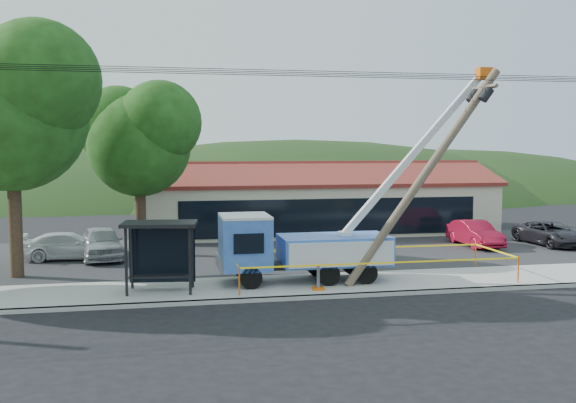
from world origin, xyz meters
The scene contains 18 objects.
ground centered at (0.00, 0.00, 0.00)m, with size 120.00×120.00×0.00m, color black.
curb centered at (0.00, 2.10, 0.07)m, with size 60.00×0.25×0.15m, color #ADA9A2.
sidewalk centered at (0.00, 4.00, 0.07)m, with size 60.00×4.00×0.15m, color #ADA9A2.
parking_lot centered at (0.00, 12.00, 0.05)m, with size 60.00×12.00×0.10m, color #28282B.
strip_mall centered at (4.00, 19.98, 1.88)m, with size 22.50×8.53×4.67m.
tree_west_near centered at (-12.00, 8.00, 7.52)m, with size 7.56×6.72×10.80m.
tree_lot centered at (-7.00, 13.00, 6.21)m, with size 6.30×5.60×8.94m.
hill_west centered at (-15.00, 55.00, 0.00)m, with size 78.40×56.00×28.00m, color #1D3714.
hill_center centered at (10.00, 55.00, 0.00)m, with size 89.60×64.00×32.00m, color #1D3714.
hill_east centered at (30.00, 55.00, 0.00)m, with size 72.80×52.00×26.00m, color #1D3714.
utility_truck centered at (-0.37, 4.60, 1.66)m, with size 11.45×3.74×8.76m.
leaning_pole centered at (4.64, 3.38, 4.85)m, with size 6.41×1.90×8.71m.
bus_shelter centered at (-5.98, 3.94, 2.10)m, with size 2.92×1.99×2.65m.
caution_tape centered at (2.50, 4.39, 0.94)m, with size 11.36×3.67×1.06m.
car_silver centered at (-8.87, 11.92, 0.00)m, with size 1.88×4.67×1.59m, color #9DA1A4.
car_red centered at (11.11, 11.98, 0.00)m, with size 1.50×4.29×1.41m, color #A8102B.
car_white centered at (-10.43, 12.03, 0.00)m, with size 1.83×4.51×1.31m, color white.
car_dark centered at (15.47, 11.54, 0.00)m, with size 2.17×4.72×1.31m, color black.
Camera 1 is at (-5.88, -20.61, 5.67)m, focal length 40.00 mm.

